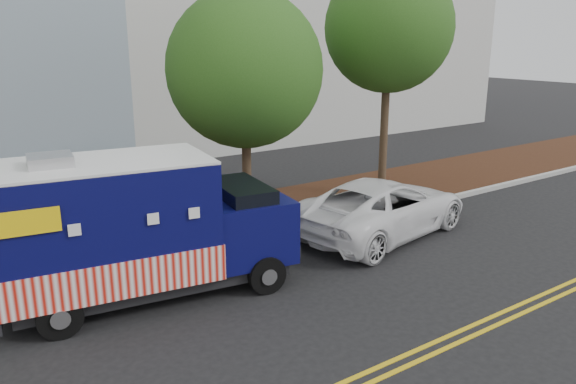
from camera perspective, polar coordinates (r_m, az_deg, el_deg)
ground at (r=12.96m, az=-4.91°, el=-8.61°), size 120.00×120.00×0.00m
curb at (r=14.07m, az=-7.78°, el=-6.36°), size 120.00×0.18×0.15m
mulch_strip at (r=15.86m, az=-11.26°, el=-3.97°), size 120.00×4.00×0.15m
centerline_near at (r=9.80m, az=8.84°, el=-17.30°), size 120.00×0.10×0.01m
centerline_far at (r=9.65m, az=9.90°, el=-17.92°), size 120.00×0.10×0.01m
tree_b at (r=15.60m, az=-4.42°, el=12.30°), size 4.29×4.29×6.57m
tree_c at (r=18.56m, az=10.20°, el=16.07°), size 4.06×4.06×7.58m
sign_post at (r=13.10m, az=-24.01°, el=-4.05°), size 0.06×0.06×2.40m
food_truck at (r=11.86m, az=-15.40°, el=-3.97°), size 6.29×3.05×3.19m
white_car at (r=15.60m, az=9.56°, el=-1.51°), size 5.96×3.55×1.55m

